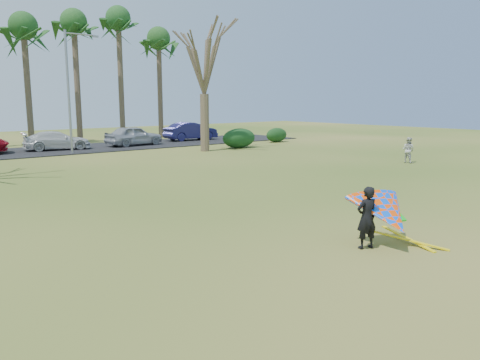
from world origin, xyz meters
TOP-DOWN VIEW (x-y plane):
  - ground at (0.00, 0.00)m, footprint 100.00×100.00m
  - parking_strip at (0.00, 25.00)m, footprint 46.00×7.00m
  - palm_6 at (2.00, 31.00)m, footprint 4.84×4.84m
  - palm_7 at (6.00, 31.00)m, footprint 4.84×4.84m
  - palm_8 at (10.00, 31.00)m, footprint 4.84×4.84m
  - palm_9 at (14.00, 31.00)m, footprint 4.84×4.84m
  - bare_tree_right at (10.00, 18.00)m, footprint 6.27×6.27m
  - streetlight at (2.16, 22.00)m, footprint 2.28×0.18m
  - hedge_near at (13.27, 18.18)m, footprint 2.95×1.34m
  - hedge_far at (18.95, 19.99)m, footprint 2.20×1.03m
  - car_3 at (2.04, 25.00)m, footprint 4.81×2.65m
  - car_4 at (7.79, 24.49)m, footprint 4.69×2.29m
  - car_5 at (14.02, 25.82)m, footprint 4.82×1.77m
  - pedestrian_a at (15.34, 5.40)m, footprint 0.56×0.72m
  - kite_flyer at (0.59, -2.79)m, footprint 2.13×2.39m

SIDE VIEW (x-z plane):
  - ground at x=0.00m, z-range 0.00..0.00m
  - parking_strip at x=0.00m, z-range 0.00..0.06m
  - hedge_far at x=18.95m, z-range 0.00..1.22m
  - car_3 at x=2.04m, z-range 0.06..1.38m
  - pedestrian_a at x=15.34m, z-range 0.00..1.47m
  - hedge_near at x=13.27m, z-range 0.00..1.47m
  - car_4 at x=7.79m, z-range 0.06..1.60m
  - kite_flyer at x=0.59m, z-range -0.17..1.85m
  - car_5 at x=14.02m, z-range 0.06..1.64m
  - streetlight at x=2.16m, z-range 0.46..8.46m
  - bare_tree_right at x=10.00m, z-range 1.96..11.17m
  - palm_6 at x=2.00m, z-range 3.75..14.59m
  - palm_9 at x=14.00m, z-range 3.75..14.59m
  - palm_7 at x=6.00m, z-range 4.08..15.62m
  - palm_8 at x=10.00m, z-range 4.40..16.64m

